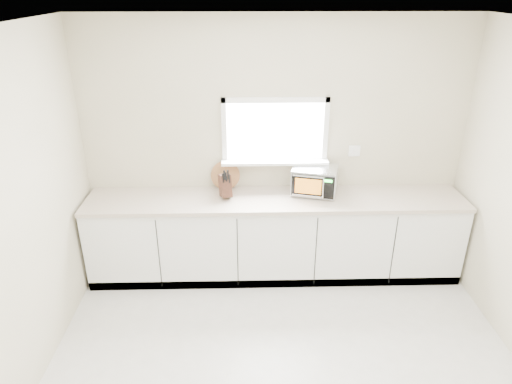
{
  "coord_description": "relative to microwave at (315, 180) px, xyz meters",
  "views": [
    {
      "loc": [
        -0.32,
        -2.55,
        2.96
      ],
      "look_at": [
        -0.21,
        1.55,
        1.05
      ],
      "focal_mm": 32.0,
      "sensor_mm": 36.0,
      "label": 1
    }
  ],
  "objects": [
    {
      "name": "cutting_board",
      "position": [
        -0.94,
        0.14,
        0.0
      ],
      "size": [
        0.31,
        0.07,
        0.31
      ],
      "primitive_type": "cylinder",
      "rotation": [
        1.4,
        0.0,
        0.0
      ],
      "color": "#9D633D",
      "rests_on": "countertop"
    },
    {
      "name": "microwave",
      "position": [
        0.0,
        0.0,
        0.0
      ],
      "size": [
        0.53,
        0.46,
        0.29
      ],
      "rotation": [
        0.0,
        0.0,
        -0.26
      ],
      "color": "black",
      "rests_on": "countertop"
    },
    {
      "name": "cabinets",
      "position": [
        -0.41,
        -0.1,
        -0.63
      ],
      "size": [
        3.92,
        0.6,
        0.88
      ],
      "primitive_type": "cube",
      "color": "white",
      "rests_on": "ground"
    },
    {
      "name": "knife_block",
      "position": [
        -0.93,
        -0.08,
        -0.02
      ],
      "size": [
        0.16,
        0.24,
        0.32
      ],
      "rotation": [
        0.0,
        0.0,
        0.27
      ],
      "color": "#432218",
      "rests_on": "countertop"
    },
    {
      "name": "countertop",
      "position": [
        -0.41,
        -0.11,
        -0.17
      ],
      "size": [
        3.92,
        0.64,
        0.04
      ],
      "primitive_type": "cube",
      "color": "#B5A595",
      "rests_on": "cabinets"
    },
    {
      "name": "coffee_grinder",
      "position": [
        -0.03,
        0.09,
        -0.03
      ],
      "size": [
        0.14,
        0.14,
        0.24
      ],
      "rotation": [
        0.0,
        0.0,
        -0.0
      ],
      "color": "silver",
      "rests_on": "countertop"
    },
    {
      "name": "back_wall",
      "position": [
        -0.41,
        0.2,
        0.29
      ],
      "size": [
        4.0,
        0.17,
        2.7
      ],
      "color": "beige",
      "rests_on": "ground"
    }
  ]
}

